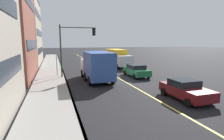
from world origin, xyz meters
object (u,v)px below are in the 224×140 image
(truck_yellow, at_px, (118,57))
(street_sign_post, at_px, (57,63))
(car_maroon, at_px, (185,89))
(traffic_light_mast, at_px, (74,42))
(truck_blue, at_px, (97,66))
(car_green, at_px, (136,70))

(truck_yellow, height_order, street_sign_post, street_sign_post)
(car_maroon, relative_size, traffic_light_mast, 0.68)
(car_maroon, height_order, truck_yellow, truck_yellow)
(truck_yellow, height_order, truck_blue, truck_blue)
(traffic_light_mast, bearing_deg, truck_yellow, -48.03)
(street_sign_post, bearing_deg, traffic_light_mast, -119.25)
(truck_yellow, relative_size, truck_blue, 1.12)
(truck_blue, bearing_deg, truck_yellow, -30.94)
(truck_blue, xyz_separation_m, traffic_light_mast, (2.71, 2.04, 2.53))
(car_maroon, bearing_deg, street_sign_post, 36.40)
(truck_yellow, bearing_deg, car_maroon, 176.34)
(traffic_light_mast, bearing_deg, truck_blue, -142.93)
(truck_blue, height_order, traffic_light_mast, traffic_light_mast)
(car_green, bearing_deg, truck_yellow, -5.37)
(car_maroon, height_order, traffic_light_mast, traffic_light_mast)
(truck_blue, bearing_deg, street_sign_post, 46.71)
(car_maroon, xyz_separation_m, truck_blue, (8.15, 4.76, 0.92))
(traffic_light_mast, relative_size, street_sign_post, 2.12)
(traffic_light_mast, bearing_deg, street_sign_post, 60.75)
(car_green, distance_m, traffic_light_mast, 8.11)
(truck_blue, relative_size, traffic_light_mast, 1.06)
(truck_blue, height_order, street_sign_post, truck_blue)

